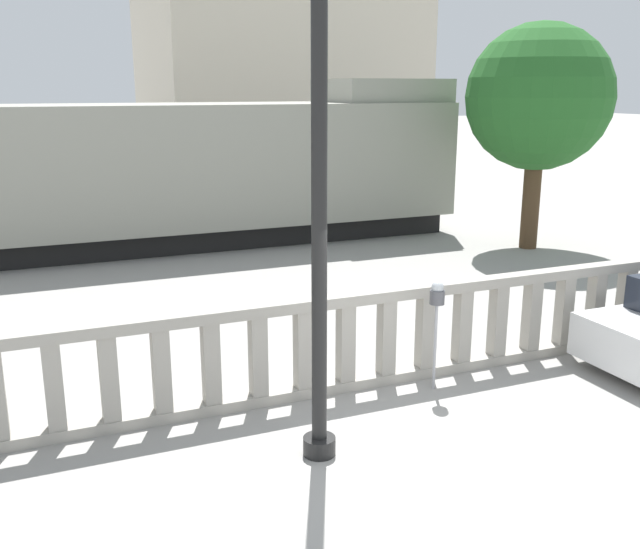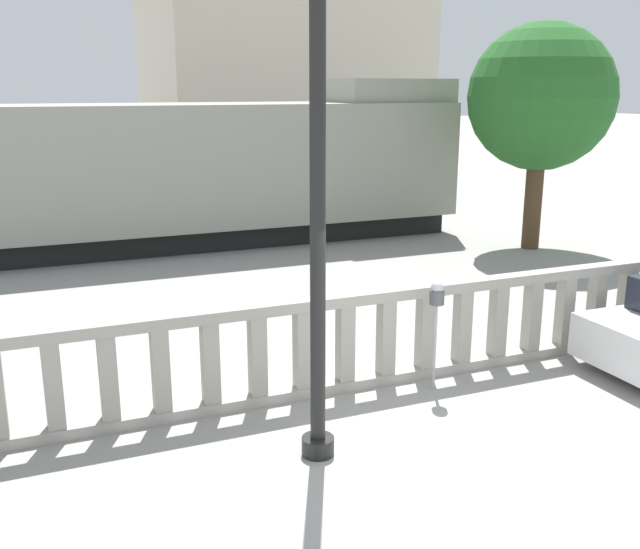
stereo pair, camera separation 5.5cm
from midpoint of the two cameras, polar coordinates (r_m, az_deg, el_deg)
name	(u,v)px [view 1 (the left image)]	position (r m, az deg, el deg)	size (l,w,h in m)	color
ground_plane	(467,472)	(7.83, 11.50, -15.23)	(160.00, 160.00, 0.00)	gray
balustrade	(366,340)	(9.44, 3.54, -5.23)	(14.87, 0.24, 1.31)	#9E998E
lamppost	(319,141)	(7.03, -0.29, 10.67)	(0.36, 0.36, 6.91)	black
parking_meter	(437,301)	(9.28, 9.17, -2.12)	(0.19, 0.19, 1.48)	#99999E
building_block	(274,42)	(34.03, -3.73, 18.10)	(11.24, 9.54, 11.73)	beige
tree_left	(539,98)	(18.09, 17.02, 13.35)	(3.45, 3.45, 5.37)	#4C3823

